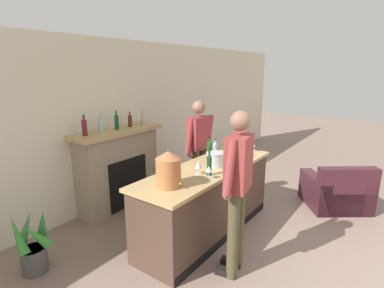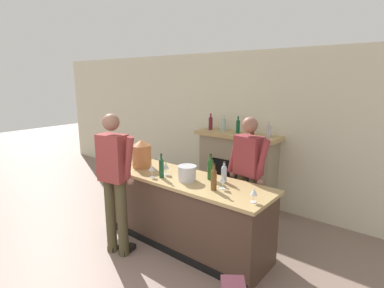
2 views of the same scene
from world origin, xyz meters
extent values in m
cube|color=beige|center=(0.00, 4.29, 1.38)|extent=(12.00, 0.07, 2.75)
cube|color=#493428|center=(-0.19, 2.38, 0.46)|extent=(2.38, 0.70, 0.93)
cube|color=tan|center=(-0.19, 2.38, 0.95)|extent=(2.45, 0.77, 0.04)
cube|color=black|center=(-0.19, 2.02, 0.05)|extent=(2.33, 0.01, 0.10)
cube|color=gray|center=(-0.36, 4.03, 0.63)|extent=(1.39, 0.44, 1.26)
cube|color=black|center=(-0.36, 3.80, 0.46)|extent=(0.76, 0.02, 0.81)
cube|color=tan|center=(-0.36, 4.01, 1.30)|extent=(1.55, 0.52, 0.07)
cylinder|color=maroon|center=(-0.94, 4.01, 1.45)|extent=(0.07, 0.07, 0.23)
cylinder|color=maroon|center=(-0.94, 4.01, 1.60)|extent=(0.03, 0.03, 0.08)
cylinder|color=#9CBCB8|center=(-0.66, 4.01, 1.44)|extent=(0.08, 0.08, 0.22)
cylinder|color=#9CBCB8|center=(-0.66, 4.01, 1.59)|extent=(0.03, 0.03, 0.07)
cylinder|color=#0D4B27|center=(-0.35, 4.01, 1.44)|extent=(0.07, 0.07, 0.23)
cylinder|color=#0D4B27|center=(-0.35, 4.01, 1.59)|extent=(0.03, 0.03, 0.08)
cylinder|color=#542016|center=(-0.07, 4.01, 1.43)|extent=(0.07, 0.07, 0.19)
cylinder|color=#542016|center=(-0.07, 4.01, 1.55)|extent=(0.03, 0.03, 0.06)
cylinder|color=#B2ACB3|center=(0.23, 4.01, 1.43)|extent=(0.07, 0.07, 0.19)
cylinder|color=#B2ACB3|center=(0.23, 4.01, 1.55)|extent=(0.03, 0.03, 0.06)
cube|color=#3D1A23|center=(1.78, 1.09, 0.19)|extent=(1.24, 1.25, 0.39)
cube|color=#3D1A23|center=(1.51, 0.89, 0.39)|extent=(0.69, 0.84, 0.79)
cube|color=#3D1A23|center=(2.00, 0.81, 0.26)|extent=(0.81, 0.68, 0.53)
cube|color=#3D1A23|center=(1.57, 1.38, 0.26)|extent=(0.81, 0.68, 0.53)
cylinder|color=#484645|center=(-2.09, 3.50, 0.15)|extent=(0.29, 0.29, 0.29)
cylinder|color=#332319|center=(-2.09, 3.50, 0.28)|extent=(0.26, 0.26, 0.02)
cone|color=#2E7A38|center=(-1.96, 3.48, 0.54)|extent=(0.16, 0.29, 0.45)
cone|color=#367F3D|center=(-2.08, 3.61, 0.51)|extent=(0.26, 0.13, 0.40)
cone|color=#337E31|center=(-2.22, 3.50, 0.52)|extent=(0.13, 0.34, 0.43)
cone|color=green|center=(-2.08, 3.38, 0.49)|extent=(0.34, 0.14, 0.39)
cylinder|color=#474128|center=(-0.64, 1.66, 0.51)|extent=(0.13, 0.13, 1.01)
cube|color=black|center=(-0.66, 1.73, 0.04)|extent=(0.14, 0.25, 0.07)
cylinder|color=#474128|center=(-0.84, 1.62, 0.51)|extent=(0.13, 0.13, 1.01)
cube|color=black|center=(-0.85, 1.69, 0.04)|extent=(0.14, 0.25, 0.07)
cube|color=brown|center=(-0.74, 1.64, 1.31)|extent=(0.40, 0.28, 0.59)
cylinder|color=brown|center=(-0.52, 1.71, 1.33)|extent=(0.20, 0.08, 0.57)
sphere|color=#885D4B|center=(-0.52, 1.73, 1.03)|extent=(0.09, 0.09, 0.09)
cylinder|color=brown|center=(-0.97, 1.62, 1.33)|extent=(0.20, 0.08, 0.57)
sphere|color=#885D4B|center=(-0.98, 1.64, 1.03)|extent=(0.09, 0.09, 0.09)
sphere|color=#885D4B|center=(-0.74, 1.64, 1.76)|extent=(0.21, 0.21, 0.21)
cylinder|color=brown|center=(0.33, 2.98, 0.50)|extent=(0.13, 0.13, 1.00)
cube|color=black|center=(0.32, 2.91, 0.04)|extent=(0.14, 0.25, 0.07)
cylinder|color=brown|center=(0.53, 2.95, 0.50)|extent=(0.13, 0.13, 1.00)
cube|color=black|center=(0.52, 2.88, 0.04)|extent=(0.14, 0.25, 0.07)
cube|color=maroon|center=(0.43, 2.97, 1.26)|extent=(0.39, 0.27, 0.53)
cylinder|color=maroon|center=(0.20, 2.98, 1.25)|extent=(0.20, 0.08, 0.57)
sphere|color=#915E4D|center=(0.20, 2.96, 0.95)|extent=(0.09, 0.09, 0.09)
cylinder|color=maroon|center=(0.66, 2.91, 1.25)|extent=(0.20, 0.08, 0.57)
sphere|color=#915E4D|center=(0.65, 2.89, 0.95)|extent=(0.09, 0.09, 0.09)
sphere|color=#915E4D|center=(0.43, 2.97, 1.68)|extent=(0.21, 0.21, 0.21)
cylinder|color=#B46C3F|center=(-1.03, 2.37, 1.14)|extent=(0.29, 0.29, 0.33)
cone|color=#B46C3F|center=(-1.03, 2.37, 1.34)|extent=(0.29, 0.29, 0.09)
cylinder|color=#B29333|center=(-1.03, 2.20, 1.04)|extent=(0.02, 0.04, 0.02)
cylinder|color=silver|center=(-0.11, 2.32, 1.06)|extent=(0.24, 0.24, 0.19)
cylinder|color=silver|center=(-0.11, 2.32, 1.16)|extent=(0.25, 0.25, 0.01)
cylinder|color=#174328|center=(-0.45, 2.20, 1.09)|extent=(0.06, 0.06, 0.23)
sphere|color=#174328|center=(-0.45, 2.20, 1.20)|extent=(0.06, 0.06, 0.06)
cylinder|color=#174328|center=(-0.45, 2.20, 1.25)|extent=(0.03, 0.03, 0.09)
cylinder|color=black|center=(-0.45, 2.20, 1.30)|extent=(0.03, 0.03, 0.01)
cylinder|color=#A1AABD|center=(0.30, 2.57, 1.06)|extent=(0.07, 0.07, 0.19)
sphere|color=#A1AABD|center=(0.30, 2.57, 1.16)|extent=(0.07, 0.07, 0.07)
cylinder|color=#A1AABD|center=(0.30, 2.57, 1.20)|extent=(0.03, 0.03, 0.07)
cylinder|color=black|center=(0.30, 2.57, 1.24)|extent=(0.03, 0.03, 0.01)
cylinder|color=#1E481B|center=(0.10, 2.55, 1.09)|extent=(0.08, 0.08, 0.24)
sphere|color=#1E481B|center=(0.10, 2.55, 1.21)|extent=(0.08, 0.08, 0.08)
cylinder|color=#1E481B|center=(0.10, 2.55, 1.26)|extent=(0.03, 0.03, 0.09)
cylinder|color=black|center=(0.10, 2.55, 1.31)|extent=(0.04, 0.04, 0.01)
cylinder|color=brown|center=(0.36, 2.26, 1.08)|extent=(0.07, 0.07, 0.23)
sphere|color=brown|center=(0.36, 2.26, 1.20)|extent=(0.07, 0.07, 0.07)
cylinder|color=brown|center=(0.36, 2.26, 1.24)|extent=(0.03, 0.03, 0.09)
cylinder|color=black|center=(0.36, 2.26, 1.29)|extent=(0.03, 0.03, 0.01)
cylinder|color=silver|center=(-0.50, 2.33, 0.97)|extent=(0.07, 0.07, 0.01)
cylinder|color=silver|center=(-0.50, 2.33, 1.02)|extent=(0.01, 0.01, 0.08)
cone|color=silver|center=(-0.50, 2.33, 1.10)|extent=(0.09, 0.09, 0.09)
cylinder|color=silver|center=(-0.56, 2.13, 0.97)|extent=(0.07, 0.07, 0.01)
cylinder|color=silver|center=(-0.56, 2.13, 1.02)|extent=(0.01, 0.01, 0.09)
cone|color=silver|center=(-0.56, 2.13, 1.10)|extent=(0.08, 0.08, 0.07)
cylinder|color=silver|center=(0.42, 2.35, 0.97)|extent=(0.07, 0.07, 0.01)
cylinder|color=silver|center=(0.42, 2.35, 1.02)|extent=(0.01, 0.01, 0.08)
cone|color=silver|center=(0.42, 2.35, 1.10)|extent=(0.08, 0.08, 0.08)
cylinder|color=silver|center=(0.90, 2.23, 0.97)|extent=(0.07, 0.07, 0.01)
cylinder|color=silver|center=(0.90, 2.23, 1.02)|extent=(0.01, 0.01, 0.08)
cone|color=silver|center=(0.90, 2.23, 1.09)|extent=(0.08, 0.08, 0.08)
camera|label=1|loc=(-3.45, 0.28, 2.27)|focal=28.00mm
camera|label=2|loc=(2.28, -0.54, 2.28)|focal=28.00mm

